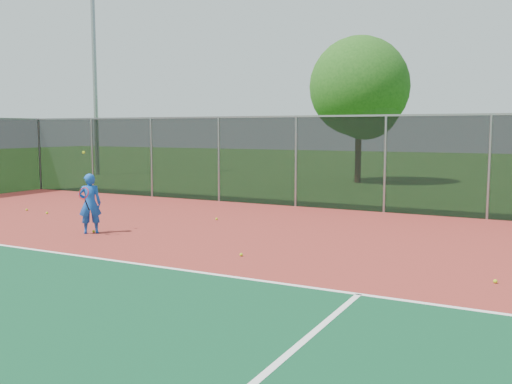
# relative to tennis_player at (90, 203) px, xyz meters

# --- Properties ---
(ground) EXTENTS (120.00, 120.00, 0.00)m
(ground) POSITION_rel_tennis_player_xyz_m (5.52, -5.04, -0.77)
(ground) COLOR #285D1A
(ground) RESTS_ON ground
(court_apron) EXTENTS (30.00, 20.00, 0.02)m
(court_apron) POSITION_rel_tennis_player_xyz_m (5.52, -3.04, -0.76)
(court_apron) COLOR maroon
(court_apron) RESTS_ON ground
(fence_back) EXTENTS (30.00, 0.06, 3.03)m
(fence_back) POSITION_rel_tennis_player_xyz_m (5.52, 6.96, 0.79)
(fence_back) COLOR black
(fence_back) RESTS_ON court_apron
(tennis_player) EXTENTS (0.64, 0.73, 2.04)m
(tennis_player) POSITION_rel_tennis_player_xyz_m (0.00, 0.00, 0.00)
(tennis_player) COLOR blue
(tennis_player) RESTS_ON court_apron
(practice_ball_0) EXTENTS (0.07, 0.07, 0.07)m
(practice_ball_0) POSITION_rel_tennis_player_xyz_m (-4.64, 2.03, -0.72)
(practice_ball_0) COLOR #A7C617
(practice_ball_0) RESTS_ON court_apron
(practice_ball_2) EXTENTS (0.07, 0.07, 0.07)m
(practice_ball_2) POSITION_rel_tennis_player_xyz_m (-3.52, 1.83, -0.72)
(practice_ball_2) COLOR #A7C617
(practice_ball_2) RESTS_ON court_apron
(practice_ball_3) EXTENTS (0.07, 0.07, 0.07)m
(practice_ball_3) POSITION_rel_tennis_player_xyz_m (-0.01, 0.11, -0.72)
(practice_ball_3) COLOR #A7C617
(practice_ball_3) RESTS_ON court_apron
(practice_ball_4) EXTENTS (0.07, 0.07, 0.07)m
(practice_ball_4) POSITION_rel_tennis_player_xyz_m (9.36, -0.33, -0.72)
(practice_ball_4) COLOR #A7C617
(practice_ball_4) RESTS_ON court_apron
(practice_ball_5) EXTENTS (0.07, 0.07, 0.07)m
(practice_ball_5) POSITION_rel_tennis_player_xyz_m (1.69, 3.22, -0.72)
(practice_ball_5) COLOR #A7C617
(practice_ball_5) RESTS_ON court_apron
(practice_ball_6) EXTENTS (0.07, 0.07, 0.07)m
(practice_ball_6) POSITION_rel_tennis_player_xyz_m (4.57, -0.52, -0.72)
(practice_ball_6) COLOR #A7C617
(practice_ball_6) RESTS_ON court_apron
(floodlight_nw) EXTENTS (0.90, 0.40, 12.89)m
(floodlight_nw) POSITION_rel_tennis_player_xyz_m (-12.99, 14.20, 6.45)
(floodlight_nw) COLOR gray
(floodlight_nw) RESTS_ON ground
(tree_back_left) EXTENTS (4.78, 4.78, 7.02)m
(tree_back_left) POSITION_rel_tennis_player_xyz_m (1.83, 16.23, 3.63)
(tree_back_left) COLOR #372114
(tree_back_left) RESTS_ON ground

